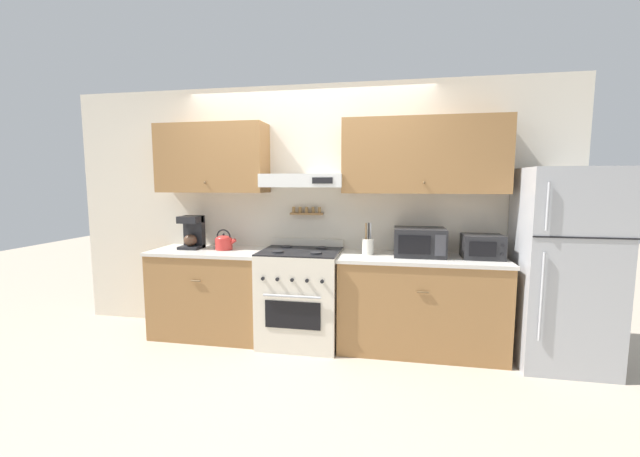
# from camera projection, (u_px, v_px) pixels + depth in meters

# --- Properties ---
(ground_plane) EXTENTS (16.00, 16.00, 0.00)m
(ground_plane) POSITION_uv_depth(u_px,v_px,m) (294.00, 354.00, 3.61)
(ground_plane) COLOR #B2A38E
(wall_back) EXTENTS (5.20, 0.46, 2.55)m
(wall_back) POSITION_uv_depth(u_px,v_px,m) (314.00, 192.00, 3.98)
(wall_back) COLOR beige
(wall_back) RESTS_ON ground_plane
(counter_left) EXTENTS (1.15, 0.62, 0.89)m
(counter_left) POSITION_uv_depth(u_px,v_px,m) (211.00, 292.00, 4.04)
(counter_left) COLOR olive
(counter_left) RESTS_ON ground_plane
(counter_right) EXTENTS (1.51, 0.62, 0.89)m
(counter_right) POSITION_uv_depth(u_px,v_px,m) (420.00, 304.00, 3.66)
(counter_right) COLOR olive
(counter_right) RESTS_ON ground_plane
(stove_range) EXTENTS (0.76, 0.67, 0.99)m
(stove_range) POSITION_uv_depth(u_px,v_px,m) (301.00, 296.00, 3.84)
(stove_range) COLOR beige
(stove_range) RESTS_ON ground_plane
(refrigerator) EXTENTS (0.74, 0.70, 1.70)m
(refrigerator) POSITION_uv_depth(u_px,v_px,m) (563.00, 268.00, 3.35)
(refrigerator) COLOR #ADAFB5
(refrigerator) RESTS_ON ground_plane
(tea_kettle) EXTENTS (0.22, 0.17, 0.21)m
(tea_kettle) POSITION_uv_depth(u_px,v_px,m) (224.00, 242.00, 3.99)
(tea_kettle) COLOR red
(tea_kettle) RESTS_ON counter_left
(coffee_maker) EXTENTS (0.21, 0.22, 0.34)m
(coffee_maker) POSITION_uv_depth(u_px,v_px,m) (192.00, 232.00, 4.07)
(coffee_maker) COLOR black
(coffee_maker) RESTS_ON counter_left
(microwave) EXTENTS (0.47, 0.36, 0.26)m
(microwave) POSITION_uv_depth(u_px,v_px,m) (419.00, 242.00, 3.65)
(microwave) COLOR #232326
(microwave) RESTS_ON counter_right
(utensil_crock) EXTENTS (0.11, 0.11, 0.30)m
(utensil_crock) POSITION_uv_depth(u_px,v_px,m) (368.00, 246.00, 3.72)
(utensil_crock) COLOR silver
(utensil_crock) RESTS_ON counter_right
(toaster_oven) EXTENTS (0.35, 0.31, 0.21)m
(toaster_oven) POSITION_uv_depth(u_px,v_px,m) (482.00, 247.00, 3.53)
(toaster_oven) COLOR #232326
(toaster_oven) RESTS_ON counter_right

